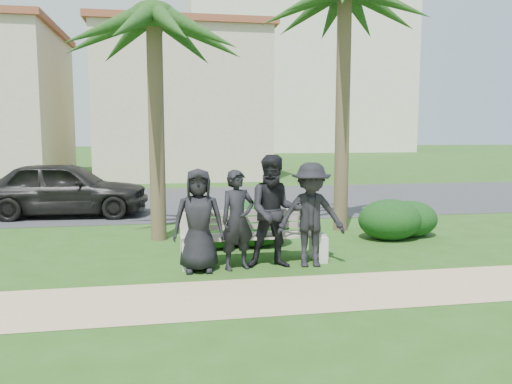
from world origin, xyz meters
TOP-DOWN VIEW (x-y plane):
  - ground at (0.00, 0.00)m, footprint 160.00×160.00m
  - footpath at (0.00, -1.80)m, footprint 30.00×1.60m
  - asphalt_street at (0.00, 8.00)m, footprint 160.00×8.00m
  - stucco_bldg_right at (-1.00, 18.00)m, footprint 8.40×8.40m
  - hotel_tower at (14.00, 55.00)m, footprint 26.00×18.00m
  - park_bench at (-0.38, -0.06)m, footprint 2.48×0.64m
  - man_a at (-1.34, -0.42)m, footprint 0.83×0.56m
  - man_b at (-0.71, -0.40)m, footprint 0.68×0.55m
  - man_c at (-0.09, -0.38)m, footprint 0.97×0.79m
  - man_d at (0.51, -0.43)m, footprint 1.18×0.76m
  - hedge_b at (-0.96, 1.19)m, footprint 1.12×0.92m
  - hedge_c at (-0.24, 1.35)m, footprint 1.10×0.90m
  - hedge_d at (-0.13, 1.28)m, footprint 1.42×1.18m
  - hedge_e at (2.75, 1.35)m, footprint 1.33×1.10m
  - hedge_f at (3.31, 1.57)m, footprint 1.21×1.00m
  - palm_left at (-2.01, 2.14)m, footprint 3.00×3.00m
  - car_a at (-4.52, 5.60)m, footprint 4.43×2.00m

SIDE VIEW (x-z plane):
  - ground at x=0.00m, z-range 0.00..0.00m
  - footpath at x=0.00m, z-range -0.01..0.01m
  - asphalt_street at x=0.00m, z-range -0.01..0.01m
  - hedge_c at x=-0.24m, z-range 0.00..0.71m
  - hedge_b at x=-0.96m, z-range 0.00..0.73m
  - park_bench at x=-0.38m, z-range -0.04..0.82m
  - hedge_f at x=3.31m, z-range 0.00..0.79m
  - hedge_e at x=2.75m, z-range 0.00..0.87m
  - hedge_d at x=-0.13m, z-range 0.00..0.93m
  - car_a at x=-4.52m, z-range 0.00..1.47m
  - man_b at x=-0.71m, z-range 0.00..1.63m
  - man_a at x=-1.34m, z-range 0.00..1.66m
  - man_d at x=0.51m, z-range 0.00..1.73m
  - man_c at x=-0.09m, z-range 0.00..1.86m
  - stucco_bldg_right at x=-1.00m, z-range 0.01..7.31m
  - palm_left at x=-2.01m, z-range 1.76..7.20m
  - hotel_tower at x=14.00m, z-range -5.24..32.06m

